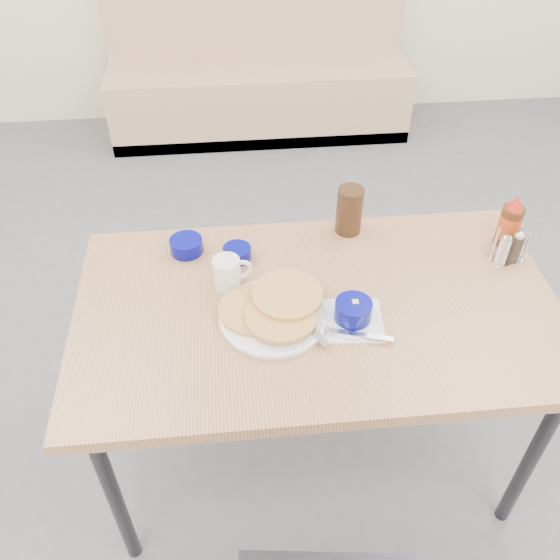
{
  "coord_description": "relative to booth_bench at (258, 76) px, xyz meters",
  "views": [
    {
      "loc": [
        -0.23,
        -0.94,
        1.96
      ],
      "look_at": [
        -0.11,
        0.3,
        0.82
      ],
      "focal_mm": 38.0,
      "sensor_mm": 36.0,
      "label": 1
    }
  ],
  "objects": [
    {
      "name": "butter_bowl",
      "position": [
        -0.22,
        -2.3,
        0.43
      ],
      "size": [
        0.09,
        0.09,
        0.04
      ],
      "rotation": [
        0.0,
        0.0,
        0.31
      ],
      "color": "#050877",
      "rests_on": "dining_table"
    },
    {
      "name": "coffee_mug",
      "position": [
        -0.25,
        -2.42,
        0.46
      ],
      "size": [
        0.12,
        0.08,
        0.09
      ],
      "rotation": [
        0.0,
        0.0,
        0.18
      ],
      "color": "white",
      "rests_on": "dining_table"
    },
    {
      "name": "pancake_plate",
      "position": [
        -0.13,
        -2.57,
        0.43
      ],
      "size": [
        0.31,
        0.3,
        0.05
      ],
      "rotation": [
        0.0,
        0.0,
        0.12
      ],
      "color": "white",
      "rests_on": "dining_table"
    },
    {
      "name": "booth_bench",
      "position": [
        0.0,
        0.0,
        0.0
      ],
      "size": [
        1.9,
        0.56,
        1.22
      ],
      "color": "tan",
      "rests_on": "ground"
    },
    {
      "name": "ground",
      "position": [
        0.0,
        -2.78,
        -0.35
      ],
      "size": [
        6.0,
        6.0,
        0.0
      ],
      "primitive_type": "plane",
      "color": "slate",
      "rests_on": "ground"
    },
    {
      "name": "dining_table",
      "position": [
        0.0,
        -2.53,
        0.35
      ],
      "size": [
        1.4,
        0.8,
        0.76
      ],
      "color": "tan",
      "rests_on": "ground"
    },
    {
      "name": "creamer_bowl",
      "position": [
        -0.38,
        -2.25,
        0.43
      ],
      "size": [
        0.1,
        0.1,
        0.05
      ],
      "rotation": [
        0.0,
        0.0,
        -0.25
      ],
      "color": "#050877",
      "rests_on": "dining_table"
    },
    {
      "name": "syrup_bottle",
      "position": [
        0.64,
        -2.31,
        0.49
      ],
      "size": [
        0.07,
        0.07,
        0.18
      ],
      "rotation": [
        0.0,
        0.0,
        -0.08
      ],
      "color": "#47230F",
      "rests_on": "dining_table"
    },
    {
      "name": "condiment_caddy",
      "position": [
        0.62,
        -2.39,
        0.45
      ],
      "size": [
        0.11,
        0.08,
        0.12
      ],
      "rotation": [
        0.0,
        0.0,
        0.25
      ],
      "color": "silver",
      "rests_on": "dining_table"
    },
    {
      "name": "grits_setting",
      "position": [
        0.09,
        -2.61,
        0.44
      ],
      "size": [
        0.19,
        0.19,
        0.07
      ],
      "rotation": [
        0.0,
        0.0,
        -0.09
      ],
      "color": "white",
      "rests_on": "dining_table"
    },
    {
      "name": "amber_tumbler",
      "position": [
        0.15,
        -2.19,
        0.49
      ],
      "size": [
        0.11,
        0.11,
        0.16
      ],
      "primitive_type": "cylinder",
      "rotation": [
        0.0,
        0.0,
        -0.34
      ],
      "color": "#341F10",
      "rests_on": "dining_table"
    }
  ]
}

